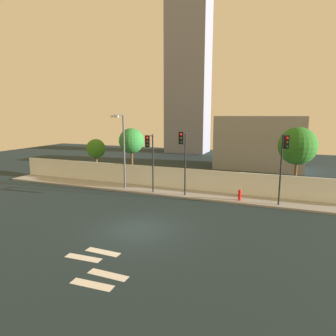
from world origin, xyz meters
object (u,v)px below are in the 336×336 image
at_px(roadside_tree_leftmost, 96,149).
at_px(roadside_tree_midleft, 132,141).
at_px(traffic_light_right, 183,150).
at_px(roadside_tree_midright, 298,146).
at_px(fire_hydrant, 240,195).
at_px(street_lamp_curbside, 123,145).
at_px(traffic_light_center, 284,155).
at_px(traffic_light_left, 150,151).

relative_size(roadside_tree_leftmost, roadside_tree_midleft, 0.78).
relative_size(traffic_light_right, roadside_tree_midright, 0.92).
distance_m(traffic_light_right, roadside_tree_midleft, 7.91).
bearing_deg(fire_hydrant, roadside_tree_leftmost, 167.51).
height_order(street_lamp_curbside, roadside_tree_midright, street_lamp_curbside).
bearing_deg(roadside_tree_leftmost, traffic_light_center, -12.40).
height_order(traffic_light_center, roadside_tree_midright, roadside_tree_midright).
bearing_deg(fire_hydrant, traffic_light_right, -168.91).
distance_m(traffic_light_left, street_lamp_curbside, 2.96).
height_order(street_lamp_curbside, roadside_tree_leftmost, street_lamp_curbside).
relative_size(traffic_light_center, street_lamp_curbside, 0.79).
bearing_deg(traffic_light_right, street_lamp_curbside, 173.42).
xyz_separation_m(traffic_light_left, roadside_tree_midright, (10.88, 4.21, 0.42)).
bearing_deg(roadside_tree_midleft, traffic_light_right, -31.92).
xyz_separation_m(roadside_tree_leftmost, roadside_tree_midleft, (4.15, 0.00, 0.93)).
bearing_deg(traffic_light_center, fire_hydrant, 168.09).
bearing_deg(fire_hydrant, traffic_light_center, -11.91).
relative_size(traffic_light_left, roadside_tree_midleft, 0.92).
distance_m(roadside_tree_midleft, roadside_tree_midright, 14.83).
bearing_deg(roadside_tree_leftmost, fire_hydrant, -12.49).
xyz_separation_m(traffic_light_right, street_lamp_curbside, (-5.64, 0.65, 0.08)).
xyz_separation_m(traffic_light_center, roadside_tree_leftmost, (-18.02, 3.96, -0.74)).
bearing_deg(fire_hydrant, roadside_tree_midright, 40.97).
bearing_deg(street_lamp_curbside, roadside_tree_midleft, 106.96).
bearing_deg(roadside_tree_leftmost, street_lamp_curbside, -34.05).
height_order(traffic_light_left, roadside_tree_midright, roadside_tree_midright).
bearing_deg(traffic_light_center, street_lamp_curbside, 178.08).
bearing_deg(roadside_tree_midleft, traffic_light_left, -46.86).
relative_size(roadside_tree_midleft, roadside_tree_midright, 0.94).
bearing_deg(traffic_light_left, roadside_tree_midright, 21.17).
height_order(roadside_tree_midleft, roadside_tree_midright, roadside_tree_midright).
bearing_deg(roadside_tree_midleft, roadside_tree_leftmost, 180.00).
bearing_deg(street_lamp_curbside, roadside_tree_midright, 14.41).
bearing_deg(traffic_light_right, traffic_light_center, 1.79).
distance_m(traffic_light_left, fire_hydrant, 7.71).
distance_m(fire_hydrant, roadside_tree_midright, 6.19).
relative_size(traffic_light_right, roadside_tree_midleft, 0.98).
distance_m(traffic_light_center, roadside_tree_leftmost, 18.46).
distance_m(traffic_light_left, roadside_tree_midleft, 5.78).
bearing_deg(traffic_light_center, traffic_light_left, -178.54).
height_order(traffic_light_right, fire_hydrant, traffic_light_right).
height_order(roadside_tree_leftmost, roadside_tree_midright, roadside_tree_midright).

